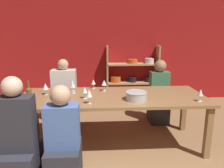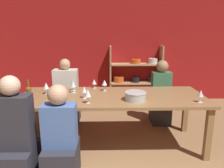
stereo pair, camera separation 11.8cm
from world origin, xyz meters
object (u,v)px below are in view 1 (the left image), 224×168
wine_glass_white_a (104,83)px  person_far_a (65,101)px  wine_bottle_green (29,95)px  wine_glass_red_e (201,93)px  dining_table (112,101)px  wine_glass_empty_a (45,87)px  wine_glass_red_c (73,85)px  wine_glass_red_d (85,90)px  person_near_a (63,146)px  mixing_bowl (136,96)px  wine_glass_red_b (89,94)px  person_far_b (159,99)px  wine_glass_white_b (72,83)px  person_near_b (19,149)px  shelf_unit (133,80)px  wine_glass_red_a (93,82)px

wine_glass_white_a → person_far_a: 1.02m
wine_bottle_green → wine_glass_red_e: size_ratio=1.85×
dining_table → wine_glass_empty_a: 1.00m
wine_glass_red_c → wine_glass_white_a: bearing=10.9°
wine_glass_red_d → person_near_a: size_ratio=0.15×
mixing_bowl → wine_glass_empty_a: bearing=165.6°
wine_bottle_green → wine_glass_red_d: wine_bottle_green is taller
person_near_a → person_far_a: 1.63m
wine_glass_red_d → wine_glass_empty_a: size_ratio=0.98×
dining_table → wine_glass_red_b: (-0.32, -0.33, 0.21)m
mixing_bowl → wine_glass_red_c: 0.98m
wine_glass_red_b → person_near_a: 0.72m
wine_glass_empty_a → person_far_b: 2.08m
wine_glass_red_c → wine_glass_white_b: 0.12m
wine_glass_white_b → person_near_b: (-0.45, -1.16, -0.43)m
shelf_unit → person_near_b: bearing=-119.7°
wine_bottle_green → person_far_a: person_far_a is taller
wine_glass_red_a → wine_glass_empty_a: (-0.69, -0.32, 0.02)m
wine_glass_red_a → person_near_b: person_near_b is taller
wine_glass_white_a → person_far_a: bearing=141.4°
dining_table → wine_glass_red_e: (1.15, -0.32, 0.19)m
wine_glass_red_b → wine_glass_red_d: bearing=107.4°
wine_glass_red_c → person_near_b: 1.22m
person_near_b → wine_glass_red_c: bearing=65.6°
wine_glass_white_b → person_far_a: 0.75m
wine_glass_white_a → wine_glass_red_e: wine_glass_white_a is taller
dining_table → wine_glass_white_b: size_ratio=15.16×
dining_table → person_near_b: size_ratio=2.12×
wine_glass_red_a → person_far_a: bearing=143.4°
shelf_unit → wine_glass_red_e: shelf_unit is taller
person_far_b → wine_bottle_green: bearing=30.1°
wine_glass_red_c → wine_glass_white_a: 0.48m
person_near_b → wine_bottle_green: bearing=91.7°
wine_glass_white_a → wine_glass_red_e: bearing=-25.0°
wine_bottle_green → wine_glass_red_c: wine_bottle_green is taller
shelf_unit → wine_glass_red_a: shelf_unit is taller
wine_glass_red_a → person_far_a: (-0.54, 0.40, -0.44)m
wine_glass_red_d → wine_glass_red_e: bearing=-7.9°
wine_bottle_green → wine_glass_red_b: (0.75, 0.00, 0.01)m
wine_glass_red_c → wine_glass_red_e: bearing=-16.0°
person_far_a → shelf_unit: bearing=-139.2°
shelf_unit → wine_bottle_green: bearing=-125.2°
wine_glass_red_a → wine_glass_white_a: bearing=-44.3°
wine_glass_red_d → wine_glass_white_b: bearing=118.6°
mixing_bowl → person_far_b: (0.61, 1.05, -0.39)m
wine_glass_red_c → person_far_a: (-0.24, 0.66, -0.47)m
person_far_a → person_near_b: size_ratio=0.96×
wine_glass_empty_a → wine_bottle_green: bearing=-102.9°
wine_glass_empty_a → wine_glass_red_c: bearing=9.5°
wine_glass_red_c → person_near_a: bearing=-90.9°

